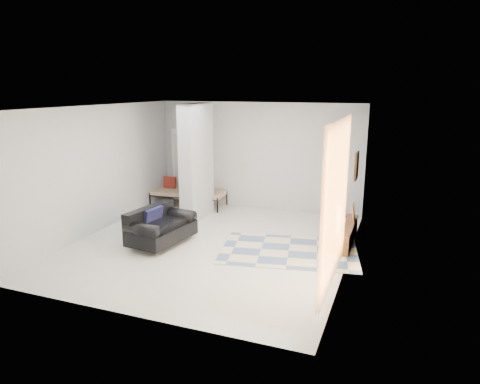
% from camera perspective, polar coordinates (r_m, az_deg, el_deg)
% --- Properties ---
extents(floor, '(6.00, 6.00, 0.00)m').
position_cam_1_polar(floor, '(8.96, -3.84, -6.97)').
color(floor, beige).
rests_on(floor, ground).
extents(ceiling, '(6.00, 6.00, 0.00)m').
position_cam_1_polar(ceiling, '(8.39, -4.15, 11.21)').
color(ceiling, white).
rests_on(ceiling, wall_back).
extents(wall_back, '(6.00, 0.00, 6.00)m').
position_cam_1_polar(wall_back, '(11.31, 2.38, 4.79)').
color(wall_back, '#BCBEC1').
rests_on(wall_back, ground).
extents(wall_front, '(6.00, 0.00, 6.00)m').
position_cam_1_polar(wall_front, '(6.06, -15.91, -3.81)').
color(wall_front, '#BCBEC1').
rests_on(wall_front, ground).
extents(wall_left, '(0.00, 6.00, 6.00)m').
position_cam_1_polar(wall_left, '(10.01, -18.46, 2.89)').
color(wall_left, '#BCBEC1').
rests_on(wall_left, ground).
extents(wall_right, '(0.00, 6.00, 6.00)m').
position_cam_1_polar(wall_right, '(7.85, 14.59, 0.27)').
color(wall_right, '#BCBEC1').
rests_on(wall_right, ground).
extents(partition_column, '(0.35, 1.20, 2.80)m').
position_cam_1_polar(partition_column, '(10.45, -5.82, 3.97)').
color(partition_column, '#A7ADAF').
rests_on(partition_column, floor).
extents(hallway_door, '(0.85, 0.06, 2.04)m').
position_cam_1_polar(hallway_door, '(12.16, -7.15, 3.51)').
color(hallway_door, white).
rests_on(hallway_door, floor).
extents(curtain, '(0.00, 2.55, 2.55)m').
position_cam_1_polar(curtain, '(6.74, 12.82, -1.41)').
color(curtain, '#FFA243').
rests_on(curtain, wall_right).
extents(wall_art, '(0.04, 0.45, 0.55)m').
position_cam_1_polar(wall_art, '(8.86, 15.29, 3.40)').
color(wall_art, '#38200F').
rests_on(wall_art, wall_right).
extents(media_console, '(0.45, 1.65, 0.80)m').
position_cam_1_polar(media_console, '(9.24, 13.49, -5.34)').
color(media_console, brown).
rests_on(media_console, floor).
extents(loveseat, '(1.03, 1.54, 0.76)m').
position_cam_1_polar(loveseat, '(9.03, -10.69, -4.60)').
color(loveseat, silver).
rests_on(loveseat, floor).
extents(daybed, '(2.02, 1.00, 0.77)m').
position_cam_1_polar(daybed, '(11.73, -6.94, 0.09)').
color(daybed, black).
rests_on(daybed, floor).
extents(area_rug, '(2.96, 2.26, 0.01)m').
position_cam_1_polar(area_rug, '(8.64, 6.52, -7.80)').
color(area_rug, beige).
rests_on(area_rug, floor).
extents(cylinder_lamp, '(0.10, 0.10, 0.55)m').
position_cam_1_polar(cylinder_lamp, '(8.54, 13.01, -3.58)').
color(cylinder_lamp, white).
rests_on(cylinder_lamp, media_console).
extents(bronze_figurine, '(0.14, 0.14, 0.24)m').
position_cam_1_polar(bronze_figurine, '(9.67, 13.73, -2.52)').
color(bronze_figurine, black).
rests_on(bronze_figurine, media_console).
extents(vase, '(0.23, 0.23, 0.21)m').
position_cam_1_polar(vase, '(9.17, 13.30, -3.50)').
color(vase, white).
rests_on(vase, media_console).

